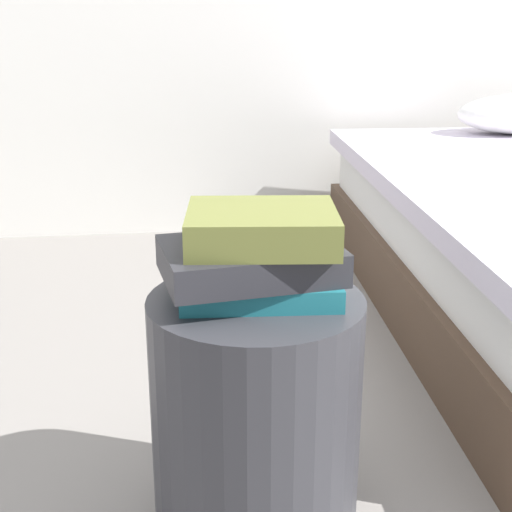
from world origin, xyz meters
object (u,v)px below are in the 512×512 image
Objects in this scene: book_charcoal at (250,260)px; book_olive at (262,228)px; book_teal at (260,288)px; side_table at (256,415)px.

book_olive is at bearing -21.46° from book_charcoal.
book_charcoal is 1.18× the size of book_olive.
book_teal is at bearing -41.51° from book_charcoal.
book_teal is at bearing 9.62° from side_table.
book_olive is at bearing 55.08° from book_teal.
book_teal is at bearing -122.56° from book_olive.
book_olive is (0.01, 0.01, 0.36)m from side_table.
book_charcoal reaches higher than side_table.
book_olive is (0.00, 0.01, 0.11)m from book_teal.
side_table is 1.83× the size of book_olive.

